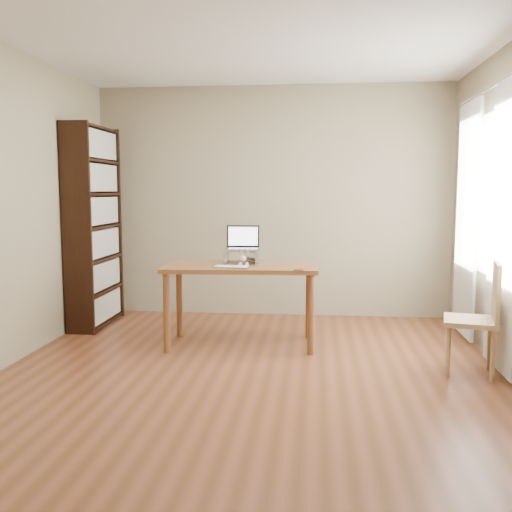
{
  "coord_description": "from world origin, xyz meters",
  "views": [
    {
      "loc": [
        0.49,
        -4.24,
        1.43
      ],
      "look_at": [
        -0.04,
        0.88,
        0.84
      ],
      "focal_mm": 40.0,
      "sensor_mm": 36.0,
      "label": 1
    }
  ],
  "objects_px": {
    "keyboard": "(231,267)",
    "chair": "(480,315)",
    "laptop": "(243,243)",
    "desk": "(241,276)",
    "bookshelf": "(94,227)",
    "cat": "(245,256)"
  },
  "relations": [
    {
      "from": "desk",
      "to": "cat",
      "type": "bearing_deg",
      "value": 76.94
    },
    {
      "from": "laptop",
      "to": "chair",
      "type": "bearing_deg",
      "value": -24.44
    },
    {
      "from": "laptop",
      "to": "chair",
      "type": "distance_m",
      "value": 2.16
    },
    {
      "from": "bookshelf",
      "to": "chair",
      "type": "relative_size",
      "value": 2.38
    },
    {
      "from": "keyboard",
      "to": "chair",
      "type": "distance_m",
      "value": 2.07
    },
    {
      "from": "bookshelf",
      "to": "keyboard",
      "type": "distance_m",
      "value": 1.84
    },
    {
      "from": "cat",
      "to": "chair",
      "type": "xyz_separation_m",
      "value": [
        1.93,
        -0.76,
        -0.35
      ]
    },
    {
      "from": "bookshelf",
      "to": "chair",
      "type": "bearing_deg",
      "value": -19.81
    },
    {
      "from": "bookshelf",
      "to": "cat",
      "type": "xyz_separation_m",
      "value": [
        1.67,
        -0.54,
        -0.23
      ]
    },
    {
      "from": "bookshelf",
      "to": "desk",
      "type": "xyz_separation_m",
      "value": [
        1.65,
        -0.65,
        -0.4
      ]
    },
    {
      "from": "bookshelf",
      "to": "cat",
      "type": "distance_m",
      "value": 1.77
    },
    {
      "from": "keyboard",
      "to": "chair",
      "type": "bearing_deg",
      "value": -5.37
    },
    {
      "from": "cat",
      "to": "chair",
      "type": "height_order",
      "value": "cat"
    },
    {
      "from": "desk",
      "to": "chair",
      "type": "distance_m",
      "value": 2.07
    },
    {
      "from": "bookshelf",
      "to": "desk",
      "type": "distance_m",
      "value": 1.81
    },
    {
      "from": "laptop",
      "to": "desk",
      "type": "bearing_deg",
      "value": -92.57
    },
    {
      "from": "laptop",
      "to": "cat",
      "type": "height_order",
      "value": "laptop"
    },
    {
      "from": "bookshelf",
      "to": "desk",
      "type": "bearing_deg",
      "value": -21.44
    },
    {
      "from": "desk",
      "to": "bookshelf",
      "type": "bearing_deg",
      "value": 155.99
    },
    {
      "from": "desk",
      "to": "cat",
      "type": "xyz_separation_m",
      "value": [
        0.02,
        0.11,
        0.17
      ]
    },
    {
      "from": "cat",
      "to": "laptop",
      "type": "bearing_deg",
      "value": 125.24
    },
    {
      "from": "keyboard",
      "to": "chair",
      "type": "xyz_separation_m",
      "value": [
        2.01,
        -0.43,
        -0.29
      ]
    }
  ]
}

